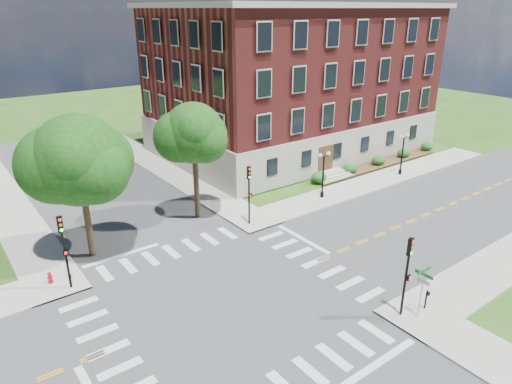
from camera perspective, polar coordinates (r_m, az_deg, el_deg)
ground at (r=27.89m, az=-3.65°, el=-13.29°), size 160.00×160.00×0.00m
road_ew at (r=27.89m, az=-3.65°, el=-13.28°), size 90.00×12.00×0.01m
road_ns at (r=27.89m, az=-3.65°, el=-13.28°), size 12.00×90.00×0.01m
sidewalk_ne at (r=47.07m, az=1.66°, el=2.07°), size 34.00×34.00×0.12m
crosswalk_east at (r=31.72m, az=7.39°, el=-8.70°), size 2.20×10.20×0.02m
stop_bar_east at (r=34.57m, az=5.87°, el=-5.88°), size 0.40×5.50×0.00m
main_building at (r=55.42m, az=4.58°, el=13.87°), size 30.60×22.40×16.50m
shrub_row at (r=51.96m, az=14.98°, el=3.18°), size 18.00×2.00×1.30m
tree_c at (r=31.49m, az=-21.31°, el=3.72°), size 6.01×6.01×9.93m
tree_d at (r=35.79m, az=-7.81°, el=7.28°), size 4.75×4.75×9.42m
traffic_signal_se at (r=26.08m, az=18.41°, el=-8.91°), size 0.37×0.43×4.80m
traffic_signal_ne at (r=35.27m, az=-0.87°, el=0.52°), size 0.38×0.46×4.80m
traffic_signal_nw at (r=29.43m, az=-22.92°, el=-5.91°), size 0.37×0.43×4.80m
twin_lamp_west at (r=41.13m, az=8.41°, el=2.48°), size 1.36×0.36×4.23m
twin_lamp_east at (r=48.88m, az=17.85°, el=4.79°), size 1.36×0.36×4.23m
street_sign_pole at (r=26.64m, az=20.12°, el=-10.68°), size 1.10×1.10×3.10m
push_button_post at (r=28.27m, az=20.53°, el=-12.35°), size 0.14×0.21×1.20m
fire_hydrant at (r=31.68m, az=-24.34°, el=-9.75°), size 0.35×0.35×0.75m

